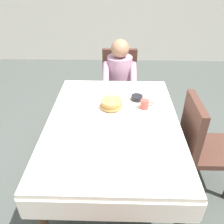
{
  "coord_description": "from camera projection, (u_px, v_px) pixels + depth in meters",
  "views": [
    {
      "loc": [
        0.03,
        -1.58,
        1.87
      ],
      "look_at": [
        -0.01,
        0.05,
        0.79
      ],
      "focal_mm": 37.17,
      "sensor_mm": 36.0,
      "label": 1
    }
  ],
  "objects": [
    {
      "name": "ground_plane",
      "position": [
        113.0,
        180.0,
        2.35
      ],
      "size": [
        14.0,
        14.0,
        0.0
      ],
      "primitive_type": "plane",
      "color": "#474C47"
    },
    {
      "name": "breakfast_stack",
      "position": [
        112.0,
        104.0,
        2.05
      ],
      "size": [
        0.2,
        0.2,
        0.09
      ],
      "color": "tan",
      "rests_on": "plate_breakfast"
    },
    {
      "name": "diner_person",
      "position": [
        120.0,
        77.0,
        2.82
      ],
      "size": [
        0.4,
        0.43,
        1.12
      ],
      "rotation": [
        0.0,
        0.0,
        3.14
      ],
      "color": "#B2849E",
      "rests_on": "ground"
    },
    {
      "name": "chair_diner",
      "position": [
        119.0,
        82.0,
        3.03
      ],
      "size": [
        0.44,
        0.45,
        0.93
      ],
      "rotation": [
        0.0,
        0.0,
        3.14
      ],
      "color": "#4C2D23",
      "rests_on": "ground"
    },
    {
      "name": "napkin_folded",
      "position": [
        80.0,
        123.0,
        1.91
      ],
      "size": [
        0.17,
        0.13,
        0.01
      ],
      "primitive_type": "cube",
      "rotation": [
        0.0,
        0.0,
        -0.03
      ],
      "color": "white",
      "rests_on": "dining_table_main"
    },
    {
      "name": "cup_coffee",
      "position": [
        145.0,
        104.0,
        2.08
      ],
      "size": [
        0.11,
        0.08,
        0.08
      ],
      "color": "#B24C42",
      "rests_on": "dining_table_main"
    },
    {
      "name": "bowl_butter",
      "position": [
        137.0,
        98.0,
        2.21
      ],
      "size": [
        0.11,
        0.11,
        0.04
      ],
      "primitive_type": "cylinder",
      "color": "black",
      "rests_on": "dining_table_main"
    },
    {
      "name": "chair_right_side",
      "position": [
        200.0,
        141.0,
        2.04
      ],
      "size": [
        0.45,
        0.44,
        0.93
      ],
      "rotation": [
        0.0,
        0.0,
        -1.57
      ],
      "color": "#4C2D23",
      "rests_on": "ground"
    },
    {
      "name": "plate_breakfast",
      "position": [
        111.0,
        108.0,
        2.08
      ],
      "size": [
        0.28,
        0.28,
        0.02
      ],
      "primitive_type": "cylinder",
      "color": "white",
      "rests_on": "dining_table_main"
    },
    {
      "name": "syrup_pitcher",
      "position": [
        82.0,
        97.0,
        2.19
      ],
      "size": [
        0.08,
        0.08,
        0.07
      ],
      "color": "silver",
      "rests_on": "dining_table_main"
    },
    {
      "name": "spoon_near_edge",
      "position": [
        113.0,
        132.0,
        1.81
      ],
      "size": [
        0.15,
        0.04,
        0.0
      ],
      "primitive_type": "cube",
      "rotation": [
        0.0,
        0.0,
        0.18
      ],
      "color": "silver",
      "rests_on": "dining_table_main"
    },
    {
      "name": "knife_right_of_plate",
      "position": [
        133.0,
        110.0,
        2.07
      ],
      "size": [
        0.02,
        0.2,
        0.0
      ],
      "primitive_type": "cube",
      "rotation": [
        0.0,
        0.0,
        1.54
      ],
      "color": "silver",
      "rests_on": "dining_table_main"
    },
    {
      "name": "dining_table_main",
      "position": [
        113.0,
        129.0,
        1.99
      ],
      "size": [
        1.12,
        1.52,
        0.74
      ],
      "color": "silver",
      "rests_on": "ground"
    },
    {
      "name": "fork_left_of_plate",
      "position": [
        90.0,
        110.0,
        2.07
      ],
      "size": [
        0.03,
        0.18,
        0.0
      ],
      "primitive_type": "cube",
      "rotation": [
        0.0,
        0.0,
        1.64
      ],
      "color": "silver",
      "rests_on": "dining_table_main"
    }
  ]
}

